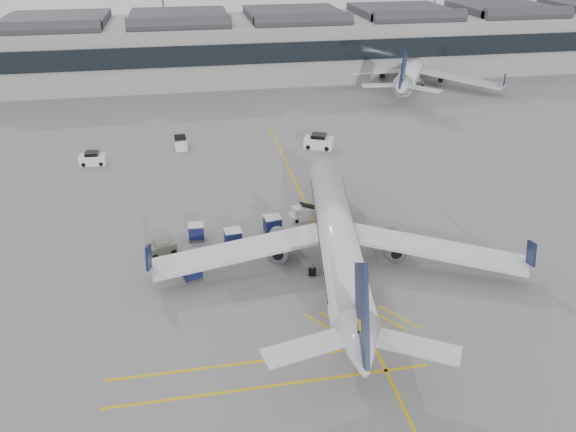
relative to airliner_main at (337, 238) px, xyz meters
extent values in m
plane|color=gray|center=(-10.09, -1.18, -2.79)|extent=(220.00, 220.00, 0.00)
cube|color=#9E9E99|center=(-10.09, 70.82, 2.71)|extent=(200.00, 20.00, 11.00)
cube|color=black|center=(-10.09, 60.62, 3.71)|extent=(200.00, 0.50, 3.60)
cube|color=#38383D|center=(-10.09, 70.82, 8.91)|extent=(200.00, 18.00, 1.40)
cylinder|color=slate|center=(-15.09, 84.82, 9.71)|extent=(0.44, 0.44, 25.00)
cube|color=gold|center=(-0.09, 8.82, -2.79)|extent=(0.25, 60.00, 0.01)
cylinder|color=silver|center=(0.10, 0.61, 0.05)|extent=(7.77, 27.27, 3.39)
cone|color=silver|center=(2.60, 15.75, 0.05)|extent=(3.94, 4.12, 3.39)
cone|color=silver|center=(-2.46, -14.89, 0.41)|extent=(4.06, 4.83, 3.39)
cube|color=silver|center=(-8.58, 0.67, -0.76)|extent=(15.66, 5.51, 0.32)
cube|color=silver|center=(8.34, -2.13, -0.76)|extent=(15.12, 9.94, 0.32)
cylinder|color=slate|center=(-4.99, 1.90, -1.40)|extent=(2.40, 3.52, 1.90)
cylinder|color=slate|center=(5.34, 0.20, -1.40)|extent=(2.40, 3.52, 1.90)
cube|color=#0B1433|center=(-2.37, -14.36, 2.94)|extent=(1.39, 6.82, 7.56)
cylinder|color=black|center=(1.79, 10.85, -2.51)|extent=(0.34, 0.61, 0.58)
cylinder|color=black|center=(-2.49, -1.25, -2.43)|extent=(0.74, 0.82, 0.72)
cylinder|color=black|center=(1.96, -1.99, -2.43)|extent=(0.74, 0.82, 0.72)
cylinder|color=silver|center=(30.39, 58.97, 0.12)|extent=(16.26, 26.06, 3.48)
cone|color=silver|center=(37.87, 72.80, 0.12)|extent=(4.82, 4.91, 3.48)
cone|color=silver|center=(22.73, 44.82, 0.49)|extent=(5.17, 5.56, 3.48)
cube|color=silver|center=(22.00, 61.93, -0.71)|extent=(16.06, 6.12, 0.32)
cube|color=silver|center=(37.45, 53.57, -0.71)|extent=(13.25, 13.68, 0.32)
cylinder|color=slate|center=(25.89, 61.93, -1.36)|extent=(3.29, 3.85, 1.94)
cylinder|color=slate|center=(35.33, 56.83, -1.36)|extent=(3.29, 3.85, 1.94)
cube|color=#0B1433|center=(23.00, 45.31, 3.08)|extent=(3.59, 6.32, 7.74)
cylinder|color=black|center=(35.45, 68.33, -2.50)|extent=(0.51, 0.64, 0.59)
cylinder|color=black|center=(27.25, 58.04, -2.42)|extent=(0.92, 0.96, 0.74)
cylinder|color=black|center=(31.32, 55.84, -2.42)|extent=(0.92, 0.96, 0.74)
cube|color=silver|center=(-0.72, 9.27, -2.46)|extent=(3.76, 1.91, 0.66)
cube|color=black|center=(0.22, 9.40, -1.71)|extent=(3.32, 1.48, 1.40)
cube|color=silver|center=(-1.75, 9.13, -1.80)|extent=(1.01, 1.34, 0.85)
cylinder|color=black|center=(-1.94, 8.43, -2.59)|extent=(0.44, 0.23, 0.42)
cylinder|color=black|center=(-2.12, 9.74, -2.59)|extent=(0.44, 0.23, 0.42)
cylinder|color=black|center=(0.69, 8.80, -2.59)|extent=(0.44, 0.23, 0.42)
cylinder|color=black|center=(0.50, 10.11, -2.59)|extent=(0.44, 0.23, 0.42)
cube|color=gray|center=(-4.71, 6.81, -2.61)|extent=(1.90, 1.64, 0.12)
cube|color=#141D50|center=(-4.71, 6.81, -1.80)|extent=(1.74, 1.57, 1.48)
cube|color=silver|center=(-4.71, 6.81, -1.02)|extent=(1.80, 1.62, 0.10)
cylinder|color=black|center=(-5.34, 6.17, -2.68)|extent=(0.24, 0.13, 0.22)
cylinder|color=black|center=(-5.49, 7.28, -2.68)|extent=(0.24, 0.13, 0.22)
cylinder|color=black|center=(-3.93, 6.35, -2.68)|extent=(0.24, 0.13, 0.22)
cylinder|color=black|center=(-4.08, 7.46, -2.68)|extent=(0.24, 0.13, 0.22)
cube|color=gray|center=(-8.79, 4.96, -2.62)|extent=(1.80, 1.53, 0.12)
cube|color=#141D50|center=(-8.79, 4.96, -1.82)|extent=(1.64, 1.46, 1.44)
cube|color=silver|center=(-8.79, 4.96, -1.07)|extent=(1.70, 1.52, 0.10)
cylinder|color=black|center=(-9.43, 4.36, -2.69)|extent=(0.23, 0.12, 0.22)
cylinder|color=black|center=(-9.53, 5.44, -2.69)|extent=(0.23, 0.12, 0.22)
cylinder|color=black|center=(-8.05, 4.48, -2.69)|extent=(0.23, 0.12, 0.22)
cylinder|color=black|center=(-8.14, 5.56, -2.69)|extent=(0.23, 0.12, 0.22)
cube|color=gray|center=(-12.80, 0.10, -2.63)|extent=(1.92, 1.77, 0.11)
cube|color=#141D50|center=(-12.80, 0.10, -1.90)|extent=(1.77, 1.67, 1.32)
cube|color=silver|center=(-12.80, 0.10, -1.21)|extent=(1.83, 1.73, 0.09)
cylinder|color=black|center=(-13.20, -0.60, -2.69)|extent=(0.22, 0.16, 0.20)
cylinder|color=black|center=(-13.58, 0.32, -2.69)|extent=(0.22, 0.16, 0.20)
cylinder|color=black|center=(-12.02, -0.11, -2.69)|extent=(0.22, 0.16, 0.20)
cylinder|color=black|center=(-12.41, 0.81, -2.69)|extent=(0.22, 0.16, 0.20)
cube|color=gray|center=(-12.17, 6.89, -2.63)|extent=(1.62, 1.35, 0.11)
cube|color=#141D50|center=(-12.17, 6.89, -1.89)|extent=(1.48, 1.30, 1.34)
cube|color=silver|center=(-12.17, 6.89, -1.18)|extent=(1.53, 1.35, 0.09)
cylinder|color=black|center=(-12.84, 6.41, -2.69)|extent=(0.21, 0.10, 0.20)
cylinder|color=black|center=(-12.80, 7.43, -2.69)|extent=(0.21, 0.10, 0.20)
cylinder|color=black|center=(-11.54, 6.36, -2.69)|extent=(0.21, 0.10, 0.20)
cylinder|color=black|center=(-11.50, 7.38, -2.69)|extent=(0.21, 0.10, 0.20)
imported|color=orange|center=(-5.57, 3.59, -2.00)|extent=(0.66, 0.53, 1.59)
imported|color=#E2500B|center=(-3.36, 3.73, -1.87)|extent=(1.14, 1.12, 1.86)
cube|color=#5B5D4F|center=(-15.44, 4.80, -2.25)|extent=(2.82, 2.22, 0.99)
cube|color=#5B5D4F|center=(-15.44, 4.80, -1.66)|extent=(1.51, 1.51, 0.49)
cylinder|color=black|center=(-16.07, 3.89, -2.52)|extent=(0.60, 0.42, 0.55)
cylinder|color=black|center=(-16.49, 5.11, -2.52)|extent=(0.60, 0.42, 0.55)
cylinder|color=black|center=(-14.39, 4.48, -2.52)|extent=(0.60, 0.42, 0.55)
cylinder|color=black|center=(-14.81, 5.70, -2.52)|extent=(0.60, 0.42, 0.55)
cone|color=#F24C0A|center=(1.63, 17.64, -2.57)|extent=(0.32, 0.32, 0.44)
cone|color=#F24C0A|center=(0.90, 6.13, -2.52)|extent=(0.39, 0.39, 0.55)
cube|color=white|center=(-24.38, 28.67, -2.17)|extent=(3.29, 1.78, 1.25)
cube|color=black|center=(-24.38, 28.67, -1.41)|extent=(1.68, 1.60, 0.53)
cylinder|color=black|center=(-25.48, 28.01, -2.53)|extent=(0.54, 0.22, 0.53)
cylinder|color=black|center=(-25.41, 29.44, -2.53)|extent=(0.54, 0.22, 0.53)
cylinder|color=black|center=(-23.35, 27.90, -2.53)|extent=(0.54, 0.22, 0.53)
cylinder|color=black|center=(-23.27, 29.32, -2.53)|extent=(0.54, 0.22, 0.53)
cube|color=white|center=(-13.31, 32.63, -2.16)|extent=(1.80, 3.33, 1.26)
cube|color=black|center=(-13.31, 32.63, -1.40)|extent=(1.62, 1.70, 0.54)
cylinder|color=black|center=(-12.54, 31.59, -2.52)|extent=(0.23, 0.55, 0.54)
cylinder|color=black|center=(-13.97, 31.51, -2.52)|extent=(0.23, 0.55, 0.54)
cylinder|color=black|center=(-12.66, 33.75, -2.52)|extent=(0.23, 0.55, 0.54)
cylinder|color=black|center=(-14.09, 33.67, -2.52)|extent=(0.23, 0.55, 0.54)
cube|color=white|center=(5.23, 29.06, -2.05)|extent=(4.29, 3.34, 1.49)
cube|color=black|center=(5.23, 29.06, -1.14)|extent=(2.50, 2.45, 0.64)
cylinder|color=black|center=(3.71, 28.81, -2.47)|extent=(0.68, 0.48, 0.64)
cylinder|color=black|center=(4.41, 30.37, -2.47)|extent=(0.68, 0.48, 0.64)
cylinder|color=black|center=(6.04, 27.75, -2.47)|extent=(0.68, 0.48, 0.64)
cylinder|color=black|center=(6.75, 29.31, -2.47)|extent=(0.68, 0.48, 0.64)
camera|label=1|loc=(-12.05, -41.22, 24.60)|focal=35.00mm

